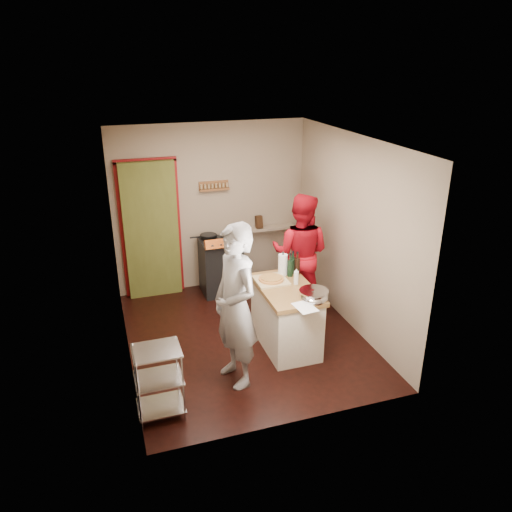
{
  "coord_description": "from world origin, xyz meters",
  "views": [
    {
      "loc": [
        -1.65,
        -5.53,
        3.53
      ],
      "look_at": [
        0.16,
        0.0,
        1.15
      ],
      "focal_mm": 35.0,
      "sensor_mm": 36.0,
      "label": 1
    }
  ],
  "objects_px": {
    "stove": "(221,265)",
    "person_stripe": "(236,307)",
    "island": "(286,315)",
    "person_red": "(300,253)",
    "wire_shelving": "(159,379)"
  },
  "relations": [
    {
      "from": "stove",
      "to": "wire_shelving",
      "type": "distance_m",
      "value": 2.94
    },
    {
      "from": "stove",
      "to": "person_red",
      "type": "xyz_separation_m",
      "value": [
        0.95,
        -0.89,
        0.43
      ]
    },
    {
      "from": "wire_shelving",
      "to": "person_red",
      "type": "relative_size",
      "value": 0.46
    },
    {
      "from": "wire_shelving",
      "to": "person_stripe",
      "type": "height_order",
      "value": "person_stripe"
    },
    {
      "from": "stove",
      "to": "person_stripe",
      "type": "relative_size",
      "value": 0.53
    },
    {
      "from": "person_stripe",
      "to": "person_red",
      "type": "distance_m",
      "value": 1.95
    },
    {
      "from": "island",
      "to": "person_red",
      "type": "distance_m",
      "value": 1.13
    },
    {
      "from": "island",
      "to": "wire_shelving",
      "type": "bearing_deg",
      "value": -154.0
    },
    {
      "from": "stove",
      "to": "person_stripe",
      "type": "distance_m",
      "value": 2.38
    },
    {
      "from": "person_stripe",
      "to": "person_red",
      "type": "xyz_separation_m",
      "value": [
        1.36,
        1.39,
        -0.08
      ]
    },
    {
      "from": "wire_shelving",
      "to": "person_red",
      "type": "distance_m",
      "value": 2.9
    },
    {
      "from": "stove",
      "to": "person_red",
      "type": "relative_size",
      "value": 0.57
    },
    {
      "from": "person_red",
      "to": "person_stripe",
      "type": "bearing_deg",
      "value": 80.6
    },
    {
      "from": "island",
      "to": "stove",
      "type": "bearing_deg",
      "value": 102.73
    },
    {
      "from": "stove",
      "to": "person_stripe",
      "type": "height_order",
      "value": "person_stripe"
    }
  ]
}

